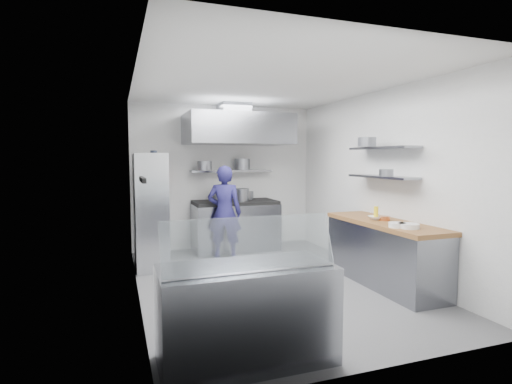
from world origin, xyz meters
name	(u,v)px	position (x,y,z in m)	size (l,w,h in m)	color
floor	(270,282)	(0.00, 0.00, 0.00)	(5.00, 5.00, 0.00)	#49494B
ceiling	(270,83)	(0.00, 0.00, 2.80)	(5.00, 5.00, 0.00)	silver
wall_back	(224,177)	(0.00, 2.50, 1.40)	(3.60, 0.02, 2.80)	white
wall_front	(382,204)	(0.00, -2.50, 1.40)	(3.60, 0.02, 2.80)	white
wall_left	(136,188)	(-1.80, 0.00, 1.40)	(5.00, 0.02, 2.80)	white
wall_right	(378,182)	(1.80, 0.00, 1.40)	(5.00, 0.02, 2.80)	white
gas_range	(235,227)	(0.10, 2.10, 0.45)	(1.60, 0.80, 0.90)	gray
cooktop	(235,202)	(0.10, 2.10, 0.93)	(1.57, 0.78, 0.06)	black
stock_pot_left	(219,195)	(-0.19, 2.20, 1.06)	(0.30, 0.30, 0.20)	slate
stock_pot_mid	(241,195)	(0.19, 2.01, 1.08)	(0.30, 0.30, 0.24)	slate
stock_pot_right	(246,195)	(0.38, 2.26, 1.04)	(0.28, 0.28, 0.16)	slate
over_range_shelf	(231,171)	(0.10, 2.34, 1.52)	(1.60, 0.30, 0.04)	gray
shelf_pot_a	(205,166)	(-0.48, 2.12, 1.63)	(0.26, 0.26, 0.18)	slate
shelf_pot_b	(242,164)	(0.31, 2.31, 1.65)	(0.30, 0.30, 0.22)	slate
extractor_hood	(237,129)	(0.10, 1.93, 2.30)	(1.90, 1.15, 0.55)	gray
hood_duct	(234,110)	(0.10, 2.15, 2.68)	(0.55, 0.55, 0.24)	slate
red_firebox	(161,177)	(-1.25, 2.44, 1.42)	(0.22, 0.10, 0.26)	red
chef	(224,212)	(-0.26, 1.52, 0.82)	(0.60, 0.39, 1.65)	#1D1A4E
wire_rack	(150,211)	(-1.53, 1.37, 0.93)	(0.50, 0.90, 1.85)	silver
rack_bin_a	(152,221)	(-1.53, 1.08, 0.80)	(0.15, 0.18, 0.16)	white
rack_bin_b	(150,188)	(-1.53, 1.34, 1.30)	(0.14, 0.18, 0.16)	yellow
rack_jar	(154,156)	(-1.48, 1.14, 1.80)	(0.10, 0.10, 0.18)	black
knife_strip	(143,180)	(-1.78, -0.90, 1.55)	(0.04, 0.55, 0.05)	black
prep_counter_base	(384,255)	(1.48, -0.60, 0.42)	(0.62, 2.00, 0.84)	gray
prep_counter_top	(385,223)	(1.48, -0.60, 0.87)	(0.65, 2.04, 0.06)	brown
plate_stack_a	(409,226)	(1.40, -1.18, 0.93)	(0.26, 0.26, 0.06)	white
plate_stack_b	(397,225)	(1.30, -1.09, 0.93)	(0.21, 0.21, 0.06)	white
copper_pan	(385,218)	(1.51, -0.56, 0.93)	(0.15, 0.15, 0.06)	#CC6E39
squeeze_bottle	(376,213)	(1.48, -0.39, 0.99)	(0.06, 0.06, 0.18)	yellow
mixing_bowl	(376,218)	(1.43, -0.46, 0.93)	(0.21, 0.21, 0.05)	white
wall_shelf_lower	(382,177)	(1.64, -0.30, 1.50)	(0.30, 1.30, 0.04)	gray
wall_shelf_upper	(383,148)	(1.64, -0.30, 1.92)	(0.30, 1.30, 0.04)	gray
shelf_pot_c	(386,173)	(1.48, -0.61, 1.57)	(0.19, 0.19, 0.10)	slate
shelf_pot_d	(367,142)	(1.49, -0.13, 2.01)	(0.27, 0.27, 0.14)	slate
display_case	(246,314)	(-1.00, -2.00, 0.42)	(1.50, 0.70, 0.85)	gray
display_glass	(251,244)	(-1.00, -2.12, 1.07)	(1.47, 0.02, 0.45)	silver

